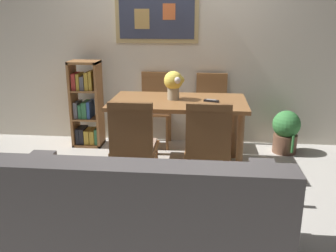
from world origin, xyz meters
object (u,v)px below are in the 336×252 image
Objects in this scene: dining_chair_near_right at (208,143)px; dining_chair_far_right at (211,105)px; dining_table at (178,110)px; potted_ivy at (286,131)px; dining_chair_far_left at (156,103)px; flower_vase at (174,83)px; tv_remote at (211,101)px; bookshelf at (86,107)px; dining_chair_near_left at (133,141)px; leather_couch at (141,224)px.

dining_chair_near_right and dining_chair_far_right have the same top height.
dining_table is 1.42m from potted_ivy.
dining_chair_far_left is at bearing 173.41° from potted_ivy.
dining_chair_near_right is (0.31, -0.71, -0.10)m from dining_table.
flower_vase is 1.85× the size of tv_remote.
potted_ivy is (2.44, -0.03, -0.22)m from bookshelf.
potted_ivy is (0.94, 1.26, -0.27)m from dining_chair_near_right.
dining_chair_near_left is at bearing -90.41° from dining_chair_far_left.
potted_ivy is at bearing 32.99° from tv_remote.
bookshelf is 2.45m from potted_ivy.
dining_table is at bearing -65.43° from dining_chair_far_left.
bookshelf reaches higher than potted_ivy.
bookshelf reaches higher than leather_couch.
dining_chair_far_left is at bearing 95.10° from leather_couch.
dining_chair_near_left is 2.07m from potted_ivy.
flower_vase is at bearing 116.05° from dining_chair_near_right.
tv_remote is (-0.02, -0.74, 0.22)m from dining_chair_far_right.
flower_vase is (0.29, 0.76, 0.38)m from dining_chair_near_left.
dining_table is 1.33m from bookshelf.
flower_vase is at bearing 145.38° from dining_table.
dining_table is at bearing 64.41° from dining_chair_near_left.
flower_vase reaches higher than tv_remote.
dining_chair_far_left is 1.62m from potted_ivy.
flower_vase reaches higher than dining_table.
dining_chair_far_left is 0.87m from bookshelf.
dining_chair_far_left is 5.62× the size of tv_remote.
flower_vase is (1.14, -0.55, 0.43)m from bookshelf.
potted_ivy is 3.19× the size of tv_remote.
bookshelf is at bearing 154.36° from flower_vase.
dining_chair_near_left and dining_chair_far_left have the same top height.
dining_chair_near_left is at bearing -141.42° from potted_ivy.
dining_chair_near_left reaches higher than dining_table.
bookshelf reaches higher than dining_chair_far_right.
bookshelf is 6.59× the size of tv_remote.
leather_couch reaches higher than potted_ivy.
dining_chair_far_left is (-0.34, 0.74, -0.10)m from dining_table.
bookshelf reaches higher than flower_vase.
bookshelf reaches higher than dining_chair_near_left.
tv_remote is at bearing -147.01° from potted_ivy.
dining_chair_far_right is at bearing -3.19° from dining_chair_far_left.
tv_remote is at bearing 87.25° from dining_chair_near_right.
dining_chair_near_left is 1.00× the size of dining_chair_far_right.
tv_remote is (1.53, -0.62, 0.26)m from bookshelf.
potted_ivy is (1.25, 0.55, -0.37)m from dining_table.
leather_couch is at bearing -113.55° from dining_chair_near_right.
potted_ivy is at bearing 58.58° from leather_couch.
potted_ivy is (0.90, -0.14, -0.27)m from dining_chair_far_right.
dining_chair_far_right is at bearing 4.26° from bookshelf.
bookshelf is (-1.55, -0.12, -0.04)m from dining_chair_far_right.
dining_chair_far_left is at bearing 114.57° from dining_table.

